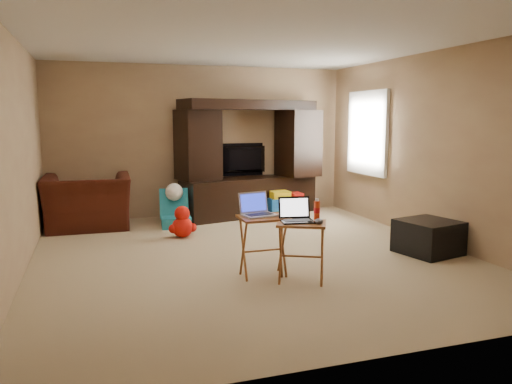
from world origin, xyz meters
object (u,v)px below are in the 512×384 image
object	(u,v)px
laptop_right	(297,210)
mouse_left	(283,214)
recliner	(88,202)
ottoman	(428,237)
plush_toy	(182,222)
laptop_left	(260,205)
push_toy	(286,203)
mouse_right	(319,221)
child_rocker	(176,208)
television	(246,160)
tray_table_right	(301,252)
tray_table_left	(263,246)
entertainment_center	(250,158)
water_bottle	(317,210)

from	to	relation	value
laptop_right	mouse_left	distance (m)	0.24
recliner	ottoman	distance (m)	4.82
plush_toy	ottoman	distance (m)	3.22
recliner	laptop_left	xyz separation A→B (m)	(1.71, -2.94, 0.35)
recliner	push_toy	bearing A→B (deg)	179.77
laptop_left	mouse_right	xyz separation A→B (m)	(0.46, -0.46, -0.11)
ottoman	child_rocker	bearing A→B (deg)	137.47
television	tray_table_right	bearing A→B (deg)	78.25
child_rocker	push_toy	distance (m)	1.88
plush_toy	tray_table_left	world-z (taller)	tray_table_left
tray_table_left	push_toy	bearing A→B (deg)	64.76
child_rocker	push_toy	world-z (taller)	child_rocker
mouse_left	recliner	bearing A→B (deg)	122.37
television	laptop_right	bearing A→B (deg)	77.61
entertainment_center	recliner	distance (m)	2.68
mouse_left	push_toy	bearing A→B (deg)	67.87
tray_table_left	mouse_left	bearing A→B (deg)	-19.72
tray_table_left	tray_table_right	world-z (taller)	tray_table_left
push_toy	child_rocker	bearing A→B (deg)	-173.42
tray_table_right	laptop_right	size ratio (longest dim) A/B	1.91
laptop_left	mouse_right	bearing A→B (deg)	-55.97
tray_table_right	laptop_left	bearing A→B (deg)	161.53
mouse_right	water_bottle	world-z (taller)	water_bottle
tray_table_right	mouse_left	distance (m)	0.44
plush_toy	entertainment_center	bearing A→B (deg)	42.32
child_rocker	push_toy	size ratio (longest dim) A/B	0.97
laptop_right	tray_table_right	bearing A→B (deg)	-18.37
laptop_right	child_rocker	bearing A→B (deg)	112.22
tray_table_left	mouse_right	distance (m)	0.68
laptop_right	entertainment_center	bearing A→B (deg)	88.31
mouse_left	water_bottle	size ratio (longest dim) A/B	0.68
entertainment_center	plush_toy	bearing A→B (deg)	-151.56
plush_toy	water_bottle	xyz separation A→B (m)	(1.00, -2.19, 0.49)
push_toy	tray_table_left	size ratio (longest dim) A/B	0.95
ottoman	laptop_left	xyz separation A→B (m)	(-2.23, -0.18, 0.55)
water_bottle	entertainment_center	bearing A→B (deg)	83.86
push_toy	water_bottle	world-z (taller)	water_bottle
plush_toy	mouse_left	world-z (taller)	mouse_left
tray_table_left	tray_table_right	distance (m)	0.43
entertainment_center	child_rocker	xyz separation A→B (m)	(-1.35, -0.55, -0.68)
plush_toy	laptop_left	bearing A→B (deg)	-76.28
child_rocker	tray_table_right	bearing A→B (deg)	-69.66
child_rocker	mouse_left	xyz separation A→B (m)	(0.67, -2.73, 0.37)
push_toy	water_bottle	xyz separation A→B (m)	(-0.89, -3.11, 0.48)
laptop_left	laptop_right	distance (m)	0.43
tray_table_left	laptop_right	bearing A→B (deg)	-47.38
mouse_left	mouse_right	distance (m)	0.43
recliner	tray_table_left	bearing A→B (deg)	121.72
push_toy	tray_table_left	world-z (taller)	tray_table_left
recliner	plush_toy	distance (m)	1.60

